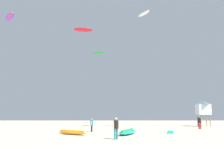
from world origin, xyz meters
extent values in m
cylinder|color=teal|center=(0.11, 5.76, 0.44)|extent=(0.17, 0.17, 0.88)
cylinder|color=teal|center=(0.29, 5.84, 0.44)|extent=(0.17, 0.17, 0.88)
cylinder|color=black|center=(0.20, 5.80, 1.21)|extent=(0.40, 0.40, 0.66)
cylinder|color=beige|center=(-0.01, 5.70, 1.19)|extent=(0.12, 0.12, 0.61)
cylinder|color=beige|center=(0.42, 5.90, 1.19)|extent=(0.12, 0.12, 0.61)
sphere|color=beige|center=(0.20, 5.80, 1.67)|extent=(0.24, 0.24, 0.24)
cylinder|color=black|center=(-2.51, 14.39, 0.38)|extent=(0.14, 0.14, 0.77)
cylinder|color=black|center=(-2.55, 14.22, 0.38)|extent=(0.14, 0.14, 0.77)
cylinder|color=teal|center=(-2.53, 14.31, 1.06)|extent=(0.35, 0.35, 0.58)
cylinder|color=tan|center=(-2.48, 14.51, 1.03)|extent=(0.10, 0.10, 0.53)
cylinder|color=tan|center=(-2.57, 14.11, 1.03)|extent=(0.10, 0.10, 0.53)
sphere|color=tan|center=(-2.53, 14.31, 1.45)|extent=(0.21, 0.21, 0.21)
cylinder|color=#B21E23|center=(11.99, 19.06, 0.43)|extent=(0.16, 0.16, 0.87)
cylinder|color=#B21E23|center=(11.83, 19.18, 0.43)|extent=(0.16, 0.16, 0.87)
cylinder|color=black|center=(11.91, 19.12, 1.19)|extent=(0.40, 0.40, 0.65)
cylinder|color=#936B4C|center=(12.09, 18.98, 1.16)|extent=(0.12, 0.12, 0.60)
cylinder|color=#936B4C|center=(11.73, 19.27, 1.16)|extent=(0.12, 0.12, 0.60)
sphere|color=#936B4C|center=(11.91, 19.12, 1.64)|extent=(0.23, 0.23, 0.23)
ellipsoid|color=#19B29E|center=(1.45, 10.51, 0.25)|extent=(2.64, 4.63, 0.51)
cylinder|color=green|center=(1.45, 10.51, 0.45)|extent=(1.51, 3.95, 0.20)
ellipsoid|color=orange|center=(-4.23, 10.57, 0.21)|extent=(3.65, 3.25, 0.44)
cylinder|color=yellow|center=(-4.23, 10.57, 0.38)|extent=(2.83, 2.34, 0.17)
cylinder|color=#8C704C|center=(15.76, 26.58, 0.95)|extent=(0.14, 0.14, 1.90)
cylinder|color=#8C704C|center=(15.76, 25.08, 0.95)|extent=(0.14, 0.14, 1.90)
cylinder|color=#8C704C|center=(14.26, 26.58, 0.95)|extent=(0.14, 0.14, 1.90)
cylinder|color=#8C704C|center=(14.26, 25.08, 0.95)|extent=(0.14, 0.14, 1.90)
cube|color=silver|center=(15.01, 25.83, 2.75)|extent=(2.00, 2.00, 1.70)
pyramid|color=slate|center=(15.01, 25.83, 3.87)|extent=(2.30, 2.30, 0.55)
cube|color=#19B29E|center=(6.10, 11.62, 0.16)|extent=(0.56, 0.36, 0.32)
ellipsoid|color=white|center=(6.03, 29.87, 21.29)|extent=(2.49, 3.54, 0.37)
cylinder|color=yellow|center=(6.03, 29.87, 21.45)|extent=(1.62, 2.91, 0.15)
ellipsoid|color=red|center=(-5.09, 25.20, 16.37)|extent=(3.35, 1.44, 0.77)
cylinder|color=#2D2D33|center=(-5.09, 25.20, 16.52)|extent=(2.97, 0.62, 0.14)
ellipsoid|color=purple|center=(-14.57, 17.63, 15.58)|extent=(2.62, 3.28, 0.48)
cylinder|color=orange|center=(-14.57, 17.63, 15.72)|extent=(1.80, 2.60, 0.14)
ellipsoid|color=green|center=(-2.90, 34.68, 14.70)|extent=(3.31, 2.09, 0.49)
camera|label=1|loc=(-0.13, -14.84, 2.13)|focal=38.95mm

